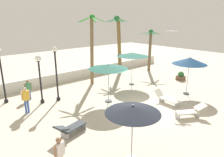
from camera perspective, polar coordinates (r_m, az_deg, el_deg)
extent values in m
plane|color=beige|center=(14.26, 8.31, -8.08)|extent=(56.00, 56.00, 0.00)
cube|color=silver|center=(20.59, -10.60, 0.95)|extent=(25.20, 0.30, 0.95)
cylinder|color=#333338|center=(15.13, -0.96, -6.25)|extent=(0.51, 0.51, 0.08)
cylinder|color=#A5A5AD|center=(14.70, -0.98, -1.84)|extent=(0.05, 0.05, 2.53)
cone|color=#1E594C|center=(14.33, -1.01, 3.34)|extent=(2.80, 2.80, 0.30)
sphere|color=#99999E|center=(14.29, -1.01, 4.00)|extent=(0.08, 0.08, 0.08)
cylinder|color=#A5A5AD|center=(8.93, 5.59, -15.75)|extent=(0.05, 0.05, 2.26)
cone|color=black|center=(8.34, 5.82, -8.53)|extent=(2.28, 2.28, 0.32)
sphere|color=#99999E|center=(8.27, 5.86, -7.42)|extent=(0.08, 0.08, 0.08)
cylinder|color=#333338|center=(19.01, 5.49, -1.51)|extent=(0.47, 0.47, 0.08)
cylinder|color=#A5A5AD|center=(18.65, 5.60, 2.32)|extent=(0.05, 0.05, 2.70)
cone|color=#1E594C|center=(18.35, 5.73, 6.71)|extent=(2.82, 2.82, 0.30)
sphere|color=#99999E|center=(18.32, 5.74, 7.23)|extent=(0.08, 0.08, 0.08)
cylinder|color=#333338|center=(17.63, 19.95, -3.92)|extent=(0.46, 0.46, 0.08)
cylinder|color=#A5A5AD|center=(17.26, 20.34, -0.12)|extent=(0.05, 0.05, 2.52)
cone|color=navy|center=(16.93, 20.83, 4.64)|extent=(2.63, 2.63, 0.52)
sphere|color=#99999E|center=(16.88, 20.92, 5.49)|extent=(0.08, 0.08, 0.08)
cylinder|color=brown|center=(22.60, 2.04, 8.95)|extent=(0.76, 0.39, 5.87)
sphere|color=#2A753B|center=(22.15, 1.37, 16.40)|extent=(0.62, 0.62, 0.62)
ellipsoid|color=#2A753B|center=(22.65, 2.47, 15.98)|extent=(1.27, 0.36, 0.48)
ellipsoid|color=#2A753B|center=(22.79, 1.19, 15.99)|extent=(0.91, 1.13, 0.48)
ellipsoid|color=#2A753B|center=(22.53, -0.04, 15.99)|extent=(0.46, 1.27, 0.48)
ellipsoid|color=#2A753B|center=(21.91, -0.27, 15.97)|extent=(1.25, 0.62, 0.48)
ellipsoid|color=#2A753B|center=(21.60, 0.41, 15.97)|extent=(1.26, 0.52, 0.48)
ellipsoid|color=#2A753B|center=(21.57, 2.20, 15.95)|extent=(0.52, 1.26, 0.48)
ellipsoid|color=#2A753B|center=(22.12, 3.12, 15.96)|extent=(1.02, 1.04, 0.48)
cylinder|color=brown|center=(18.57, -5.63, 7.41)|extent=(0.45, 0.30, 5.97)
sphere|color=#298D29|center=(18.43, -5.51, 16.66)|extent=(0.48, 0.48, 0.48)
ellipsoid|color=#298D29|center=(18.82, -3.58, 16.16)|extent=(1.36, 0.30, 0.55)
ellipsoid|color=#298D29|center=(19.14, -5.66, 16.12)|extent=(0.88, 1.26, 0.55)
ellipsoid|color=#298D29|center=(18.61, -7.70, 16.04)|extent=(1.03, 1.16, 0.55)
ellipsoid|color=#298D29|center=(18.02, -7.37, 16.05)|extent=(1.35, 0.22, 0.55)
ellipsoid|color=#298D29|center=(17.74, -5.01, 16.11)|extent=(0.74, 1.32, 0.55)
ellipsoid|color=#298D29|center=(18.08, -3.48, 16.15)|extent=(0.72, 1.32, 0.55)
cylinder|color=brown|center=(23.77, 10.50, 7.36)|extent=(0.35, 0.32, 4.47)
sphere|color=#26703A|center=(23.55, 10.83, 12.73)|extent=(0.52, 0.52, 0.52)
ellipsoid|color=#26703A|center=(24.10, 11.61, 12.44)|extent=(1.25, 0.36, 0.41)
ellipsoid|color=#26703A|center=(24.18, 10.51, 12.51)|extent=(0.95, 1.08, 0.41)
ellipsoid|color=#26703A|center=(23.65, 9.26, 12.48)|extent=(0.81, 1.16, 0.41)
ellipsoid|color=#26703A|center=(23.00, 10.08, 12.34)|extent=(1.25, 0.44, 0.41)
ellipsoid|color=#26703A|center=(22.96, 11.33, 12.27)|extent=(0.84, 1.15, 0.41)
ellipsoid|color=#26703A|center=(23.37, 12.32, 12.28)|extent=(0.60, 1.23, 0.41)
cylinder|color=black|center=(15.72, -18.81, -6.05)|extent=(0.28, 0.28, 0.20)
cylinder|color=black|center=(15.25, -19.30, -1.09)|extent=(0.12, 0.12, 3.05)
cylinder|color=black|center=(14.89, -19.85, 4.51)|extent=(0.22, 0.22, 0.06)
sphere|color=white|center=(14.85, -19.93, 5.30)|extent=(0.42, 0.42, 0.42)
cylinder|color=black|center=(16.79, -27.41, -5.62)|extent=(0.28, 0.28, 0.20)
cylinder|color=black|center=(16.27, -28.21, 0.08)|extent=(0.12, 0.12, 3.68)
cylinder|color=black|center=(15.85, -14.72, -5.50)|extent=(0.28, 0.28, 0.20)
cylinder|color=black|center=(15.31, -15.18, 0.45)|extent=(0.12, 0.12, 3.62)
cylinder|color=black|center=(14.93, -15.70, 7.15)|extent=(0.22, 0.22, 0.06)
sphere|color=white|center=(14.90, -15.75, 7.84)|extent=(0.36, 0.36, 0.36)
cube|color=#B7B7BC|center=(13.27, 17.79, -9.84)|extent=(0.31, 0.50, 0.35)
cube|color=#B7B7BC|center=(13.91, 22.57, -9.10)|extent=(0.31, 0.50, 0.35)
cube|color=silver|center=(13.51, 20.31, -8.80)|extent=(1.49, 1.18, 0.08)
cube|color=silver|center=(13.84, 23.46, -7.24)|extent=(0.81, 0.79, 0.36)
cube|color=#B7B7BC|center=(11.80, -8.26, -12.65)|extent=(0.16, 0.55, 0.35)
cube|color=#B7B7BC|center=(11.04, -13.11, -15.12)|extent=(0.16, 0.55, 0.35)
cube|color=#33383D|center=(11.32, -10.64, -13.09)|extent=(1.49, 0.85, 0.08)
cube|color=#33383D|center=(10.71, -13.97, -13.29)|extent=(0.74, 0.68, 0.31)
cube|color=#B7B7BC|center=(14.79, 17.68, -7.06)|extent=(0.55, 0.06, 0.35)
cube|color=#B7B7BC|center=(15.47, 13.71, -5.67)|extent=(0.55, 0.06, 0.35)
cube|color=silver|center=(15.06, 15.70, -5.74)|extent=(0.61, 1.42, 0.08)
cube|color=silver|center=(15.49, 12.97, -4.01)|extent=(0.57, 0.53, 0.53)
cube|color=silver|center=(8.49, -14.48, -18.52)|extent=(0.42, 0.36, 0.57)
sphere|color=#936B4C|center=(8.27, -14.68, -16.28)|extent=(0.22, 0.22, 0.22)
cylinder|color=#936B4C|center=(8.33, -15.63, -19.13)|extent=(0.08, 0.08, 0.51)
cylinder|color=#936B4C|center=(8.62, -13.41, -17.61)|extent=(0.08, 0.08, 0.51)
cylinder|color=#3359B2|center=(16.51, -22.38, -4.27)|extent=(0.12, 0.12, 0.77)
cylinder|color=#3359B2|center=(16.57, -21.88, -4.14)|extent=(0.12, 0.12, 0.77)
cube|color=#3F8C59|center=(16.33, -22.38, -2.04)|extent=(0.38, 0.27, 0.55)
sphere|color=#936B4C|center=(16.23, -22.52, -0.78)|extent=(0.21, 0.21, 0.21)
cylinder|color=#936B4C|center=(16.24, -23.15, -2.13)|extent=(0.08, 0.08, 0.49)
cylinder|color=#936B4C|center=(16.42, -21.63, -1.77)|extent=(0.08, 0.08, 0.49)
cylinder|color=#3359B2|center=(14.35, -22.34, -7.14)|extent=(0.12, 0.12, 0.88)
cylinder|color=#3359B2|center=(14.30, -22.93, -7.29)|extent=(0.12, 0.12, 0.88)
cube|color=gold|center=(14.06, -22.97, -4.40)|extent=(0.37, 0.26, 0.62)
sphere|color=beige|center=(13.92, -23.16, -2.75)|extent=(0.24, 0.24, 0.24)
cylinder|color=beige|center=(14.13, -22.08, -4.07)|extent=(0.08, 0.08, 0.56)
cylinder|color=beige|center=(13.97, -23.89, -4.50)|extent=(0.08, 0.08, 0.56)
ellipsoid|color=white|center=(16.63, 16.41, 12.50)|extent=(0.30, 0.32, 0.12)
sphere|color=white|center=(16.46, 16.58, 12.56)|extent=(0.10, 0.10, 0.10)
cube|color=silver|center=(16.69, 17.20, 12.52)|extent=(0.44, 0.41, 0.09)
cube|color=silver|center=(16.57, 15.63, 12.62)|extent=(0.44, 0.41, 0.10)
cube|color=brown|center=(21.37, 18.59, 0.17)|extent=(0.70, 0.70, 0.40)
sphere|color=#2D6B33|center=(21.28, 18.68, 1.07)|extent=(0.60, 0.60, 0.60)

